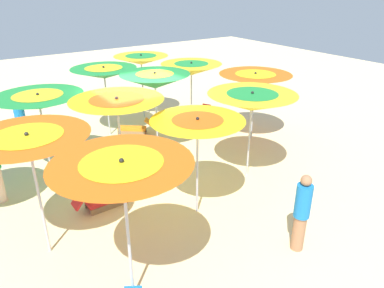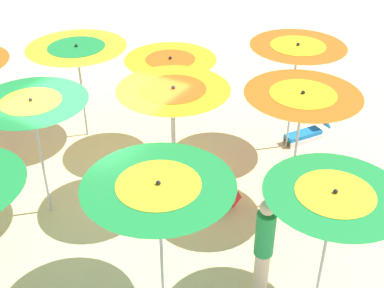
{
  "view_description": "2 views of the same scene",
  "coord_description": "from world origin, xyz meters",
  "px_view_note": "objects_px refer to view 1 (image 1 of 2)",
  "views": [
    {
      "loc": [
        -3.94,
        -8.1,
        4.78
      ],
      "look_at": [
        0.56,
        -1.48,
        1.16
      ],
      "focal_mm": 33.83,
      "sensor_mm": 36.0,
      "label": 1
    },
    {
      "loc": [
        -5.64,
        5.95,
        6.56
      ],
      "look_at": [
        -1.26,
        -1.25,
        1.17
      ],
      "focal_mm": 48.15,
      "sensor_mm": 36.0,
      "label": 2
    }
  ],
  "objects_px": {
    "beach_umbrella_1": "(198,127)",
    "lounger_0": "(202,118)",
    "lounger_2": "(135,128)",
    "beach_umbrella_0": "(123,175)",
    "beach_umbrella_5": "(117,107)",
    "beachgoer_2": "(22,126)",
    "beach_umbrella_9": "(39,102)",
    "beachgoer_1": "(302,212)",
    "beach_umbrella_3": "(255,79)",
    "beach_umbrella_11": "(141,60)",
    "beach_ball": "(160,123)",
    "beach_umbrella_2": "(252,102)",
    "beach_umbrella_7": "(191,69)",
    "beach_umbrella_10": "(104,73)",
    "lounger_1": "(102,199)",
    "beach_umbrella_4": "(29,147)",
    "beach_umbrella_6": "(155,81)"
  },
  "relations": [
    {
      "from": "beach_umbrella_7",
      "to": "lounger_0",
      "type": "bearing_deg",
      "value": 14.5
    },
    {
      "from": "beach_ball",
      "to": "beach_umbrella_1",
      "type": "bearing_deg",
      "value": -110.55
    },
    {
      "from": "beach_umbrella_2",
      "to": "beach_umbrella_4",
      "type": "relative_size",
      "value": 0.93
    },
    {
      "from": "beach_umbrella_7",
      "to": "beach_ball",
      "type": "bearing_deg",
      "value": 138.48
    },
    {
      "from": "beach_umbrella_0",
      "to": "beach_umbrella_5",
      "type": "distance_m",
      "value": 3.18
    },
    {
      "from": "beach_umbrella_7",
      "to": "beach_umbrella_9",
      "type": "distance_m",
      "value": 5.01
    },
    {
      "from": "lounger_0",
      "to": "beachgoer_1",
      "type": "distance_m",
      "value": 6.99
    },
    {
      "from": "beach_ball",
      "to": "beach_umbrella_0",
      "type": "bearing_deg",
      "value": -122.87
    },
    {
      "from": "beach_umbrella_1",
      "to": "beach_umbrella_4",
      "type": "distance_m",
      "value": 3.17
    },
    {
      "from": "beach_umbrella_5",
      "to": "beachgoer_2",
      "type": "bearing_deg",
      "value": 110.23
    },
    {
      "from": "beach_umbrella_4",
      "to": "beach_ball",
      "type": "height_order",
      "value": "beach_umbrella_4"
    },
    {
      "from": "beachgoer_1",
      "to": "beachgoer_2",
      "type": "relative_size",
      "value": 1.01
    },
    {
      "from": "beach_umbrella_5",
      "to": "lounger_2",
      "type": "distance_m",
      "value": 4.42
    },
    {
      "from": "beach_umbrella_7",
      "to": "beach_umbrella_10",
      "type": "xyz_separation_m",
      "value": [
        -2.61,
        1.09,
        0.0
      ]
    },
    {
      "from": "beach_umbrella_9",
      "to": "beachgoer_1",
      "type": "height_order",
      "value": "beach_umbrella_9"
    },
    {
      "from": "beach_umbrella_2",
      "to": "lounger_2",
      "type": "relative_size",
      "value": 1.88
    },
    {
      "from": "lounger_2",
      "to": "beach_umbrella_0",
      "type": "bearing_deg",
      "value": 102.38
    },
    {
      "from": "beach_umbrella_3",
      "to": "beach_ball",
      "type": "distance_m",
      "value": 3.76
    },
    {
      "from": "beach_umbrella_0",
      "to": "beach_umbrella_10",
      "type": "relative_size",
      "value": 1.1
    },
    {
      "from": "beach_umbrella_0",
      "to": "beachgoer_2",
      "type": "distance_m",
      "value": 7.03
    },
    {
      "from": "beach_umbrella_11",
      "to": "lounger_2",
      "type": "height_order",
      "value": "beach_umbrella_11"
    },
    {
      "from": "beachgoer_2",
      "to": "beach_ball",
      "type": "distance_m",
      "value": 4.48
    },
    {
      "from": "beach_umbrella_11",
      "to": "lounger_0",
      "type": "relative_size",
      "value": 1.79
    },
    {
      "from": "beach_umbrella_3",
      "to": "beach_umbrella_4",
      "type": "bearing_deg",
      "value": -164.69
    },
    {
      "from": "lounger_1",
      "to": "beach_umbrella_4",
      "type": "bearing_deg",
      "value": -150.13
    },
    {
      "from": "beach_umbrella_11",
      "to": "beach_ball",
      "type": "distance_m",
      "value": 2.38
    },
    {
      "from": "beach_umbrella_2",
      "to": "beach_umbrella_10",
      "type": "bearing_deg",
      "value": 112.43
    },
    {
      "from": "beach_umbrella_5",
      "to": "beach_umbrella_9",
      "type": "bearing_deg",
      "value": 118.15
    },
    {
      "from": "beach_umbrella_1",
      "to": "beach_umbrella_4",
      "type": "bearing_deg",
      "value": 170.9
    },
    {
      "from": "beach_umbrella_10",
      "to": "beach_ball",
      "type": "bearing_deg",
      "value": -10.7
    },
    {
      "from": "beach_umbrella_10",
      "to": "beach_umbrella_5",
      "type": "bearing_deg",
      "value": -107.42
    },
    {
      "from": "beach_umbrella_0",
      "to": "beach_umbrella_9",
      "type": "relative_size",
      "value": 1.14
    },
    {
      "from": "beach_umbrella_1",
      "to": "lounger_0",
      "type": "relative_size",
      "value": 1.7
    },
    {
      "from": "lounger_2",
      "to": "beach_ball",
      "type": "bearing_deg",
      "value": -136.33
    },
    {
      "from": "lounger_1",
      "to": "beach_umbrella_1",
      "type": "bearing_deg",
      "value": -39.26
    },
    {
      "from": "beachgoer_1",
      "to": "beach_umbrella_4",
      "type": "bearing_deg",
      "value": 36.84
    },
    {
      "from": "beach_umbrella_0",
      "to": "beachgoer_2",
      "type": "bearing_deg",
      "value": 92.09
    },
    {
      "from": "lounger_0",
      "to": "lounger_2",
      "type": "height_order",
      "value": "lounger_0"
    },
    {
      "from": "beach_umbrella_9",
      "to": "beach_umbrella_11",
      "type": "height_order",
      "value": "beach_umbrella_11"
    },
    {
      "from": "beach_ball",
      "to": "beach_umbrella_2",
      "type": "bearing_deg",
      "value": -87.48
    },
    {
      "from": "beach_umbrella_3",
      "to": "beach_umbrella_11",
      "type": "bearing_deg",
      "value": 117.3
    },
    {
      "from": "beach_umbrella_0",
      "to": "beachgoer_1",
      "type": "height_order",
      "value": "beach_umbrella_0"
    },
    {
      "from": "beach_umbrella_6",
      "to": "beach_umbrella_9",
      "type": "distance_m",
      "value": 3.08
    },
    {
      "from": "beach_umbrella_2",
      "to": "beachgoer_2",
      "type": "relative_size",
      "value": 1.44
    },
    {
      "from": "lounger_0",
      "to": "lounger_1",
      "type": "distance_m",
      "value": 5.89
    },
    {
      "from": "beach_umbrella_10",
      "to": "beach_umbrella_11",
      "type": "relative_size",
      "value": 0.98
    },
    {
      "from": "beach_umbrella_5",
      "to": "lounger_2",
      "type": "bearing_deg",
      "value": 60.23
    },
    {
      "from": "beach_umbrella_2",
      "to": "beach_umbrella_4",
      "type": "height_order",
      "value": "beach_umbrella_4"
    },
    {
      "from": "beach_umbrella_7",
      "to": "lounger_0",
      "type": "relative_size",
      "value": 1.77
    },
    {
      "from": "beach_umbrella_3",
      "to": "lounger_0",
      "type": "relative_size",
      "value": 1.69
    }
  ]
}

